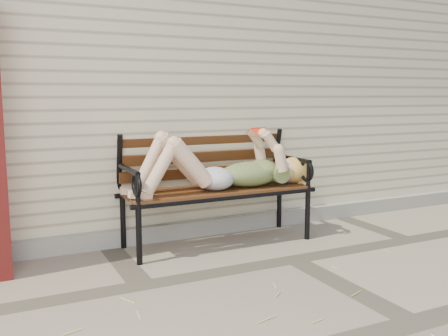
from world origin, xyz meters
TOP-DOWN VIEW (x-y plane):
  - ground at (0.00, 0.00)m, footprint 80.00×80.00m
  - house_wall at (0.00, 3.00)m, footprint 8.00×4.00m
  - foundation_strip at (0.00, 0.97)m, footprint 8.00×0.10m
  - garden_bench at (-0.36, 0.78)m, footprint 1.79×0.71m
  - reading_woman at (-0.34, 0.64)m, footprint 1.69×0.38m
  - straw_scatter at (-0.55, -0.94)m, footprint 2.81×1.43m

SIDE VIEW (x-z plane):
  - ground at x=0.00m, z-range 0.00..0.00m
  - straw_scatter at x=-0.55m, z-range 0.00..0.01m
  - foundation_strip at x=0.00m, z-range 0.00..0.15m
  - garden_bench at x=-0.36m, z-range 0.07..1.23m
  - reading_woman at x=-0.34m, z-range 0.42..0.96m
  - house_wall at x=0.00m, z-range 0.00..3.00m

